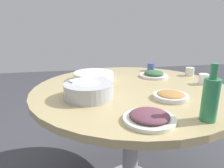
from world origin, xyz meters
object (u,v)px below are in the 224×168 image
(tea_cup_far, at_px, (190,72))
(tea_cup_side, at_px, (151,67))
(green_bottle, at_px, (210,98))
(tea_cup_near, at_px, (204,79))
(round_dining_table, at_px, (132,101))
(dish_tofu_braise, at_px, (171,96))
(dish_eggplant, at_px, (149,117))
(dish_greens, at_px, (154,74))
(rice_bowl, at_px, (89,90))
(soup_bowl, at_px, (94,77))

(tea_cup_far, bearing_deg, tea_cup_side, 137.29)
(green_bottle, height_order, tea_cup_near, green_bottle)
(round_dining_table, height_order, tea_cup_near, tea_cup_near)
(dish_tofu_braise, relative_size, tea_cup_side, 2.97)
(green_bottle, bearing_deg, dish_eggplant, 171.45)
(dish_eggplant, distance_m, tea_cup_side, 1.02)
(dish_greens, height_order, tea_cup_near, tea_cup_near)
(rice_bowl, relative_size, tea_cup_far, 4.12)
(dish_tofu_braise, height_order, tea_cup_near, tea_cup_near)
(dish_tofu_braise, xyz_separation_m, tea_cup_near, (0.36, 0.23, 0.02))
(dish_tofu_braise, relative_size, tea_cup_near, 2.73)
(soup_bowl, bearing_deg, rice_bowl, -100.28)
(rice_bowl, relative_size, tea_cup_side, 4.26)
(dish_eggplant, relative_size, tea_cup_far, 3.42)
(soup_bowl, distance_m, tea_cup_far, 0.78)
(round_dining_table, distance_m, green_bottle, 0.60)
(round_dining_table, height_order, green_bottle, green_bottle)
(rice_bowl, bearing_deg, green_bottle, -37.97)
(soup_bowl, distance_m, dish_greens, 0.48)
(rice_bowl, relative_size, tea_cup_near, 3.92)
(dish_tofu_braise, distance_m, tea_cup_near, 0.43)
(round_dining_table, bearing_deg, tea_cup_far, 23.03)
(round_dining_table, distance_m, dish_greens, 0.37)
(dish_greens, xyz_separation_m, dish_eggplant, (-0.31, -0.73, -0.00))
(soup_bowl, xyz_separation_m, tea_cup_far, (0.78, 0.00, 0.00))
(dish_tofu_braise, xyz_separation_m, tea_cup_side, (0.15, 0.70, 0.01))
(dish_greens, relative_size, dish_tofu_braise, 1.12)
(round_dining_table, height_order, dish_tofu_braise, dish_tofu_braise)
(tea_cup_far, bearing_deg, rice_bowl, -156.35)
(dish_eggplant, distance_m, dish_tofu_braise, 0.33)
(soup_bowl, height_order, dish_greens, soup_bowl)
(soup_bowl, distance_m, dish_eggplant, 0.74)
(green_bottle, bearing_deg, soup_bowl, 119.50)
(round_dining_table, height_order, rice_bowl, rice_bowl)
(round_dining_table, bearing_deg, dish_greens, 44.87)
(round_dining_table, relative_size, dish_tofu_braise, 6.66)
(dish_greens, xyz_separation_m, tea_cup_far, (0.30, -0.01, 0.01))
(rice_bowl, bearing_deg, tea_cup_side, 44.81)
(soup_bowl, distance_m, dish_tofu_braise, 0.61)
(dish_eggplant, relative_size, tea_cup_side, 3.53)
(green_bottle, height_order, tea_cup_far, green_bottle)
(round_dining_table, xyz_separation_m, dish_greens, (0.25, 0.25, 0.12))
(dish_eggplant, bearing_deg, tea_cup_near, 39.75)
(rice_bowl, distance_m, tea_cup_near, 0.83)
(round_dining_table, relative_size, green_bottle, 5.10)
(green_bottle, xyz_separation_m, tea_cup_side, (0.11, 0.99, -0.07))
(tea_cup_near, bearing_deg, green_bottle, -121.57)
(round_dining_table, height_order, dish_eggplant, dish_eggplant)
(dish_eggplant, distance_m, tea_cup_far, 0.95)
(round_dining_table, bearing_deg, dish_eggplant, -97.26)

